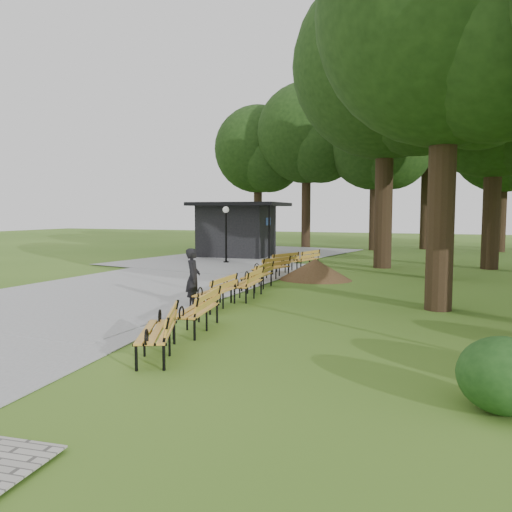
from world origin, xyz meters
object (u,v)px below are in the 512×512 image
at_px(bench_4, 257,276).
at_px(lawn_tree_1, 450,71).
at_px(bench_0, 157,332).
at_px(bench_2, 215,292).
at_px(lawn_tree_0, 447,15).
at_px(bench_6, 281,263).
at_px(lawn_tree_2, 387,65).
at_px(person, 193,278).
at_px(bench_5, 271,268).
at_px(kiosk, 237,230).
at_px(bench_3, 247,284).
at_px(dirt_mound, 315,269).
at_px(bench_7, 305,260).
at_px(bench_1, 197,310).
at_px(lawn_tree_4, 496,91).
at_px(lamp_post, 226,222).

bearing_deg(bench_4, lawn_tree_1, 128.50).
bearing_deg(bench_0, lawn_tree_1, 135.57).
height_order(bench_2, lawn_tree_0, lawn_tree_0).
relative_size(bench_6, lawn_tree_2, 0.14).
relative_size(person, bench_5, 0.83).
relative_size(kiosk, lawn_tree_0, 0.46).
bearing_deg(bench_6, bench_3, 29.05).
bearing_deg(lawn_tree_0, bench_4, 164.32).
xyz_separation_m(dirt_mound, lawn_tree_2, (1.81, 5.16, 8.64)).
bearing_deg(bench_7, person, 9.62).
distance_m(bench_4, bench_6, 4.47).
relative_size(dirt_mound, bench_1, 1.22).
distance_m(bench_4, lawn_tree_4, 14.07).
distance_m(lamp_post, bench_0, 16.35).
distance_m(bench_3, bench_4, 1.84).
distance_m(bench_0, bench_6, 12.52).
relative_size(person, lawn_tree_2, 0.12).
xyz_separation_m(bench_4, bench_7, (-0.06, 6.09, 0.00)).
bearing_deg(dirt_mound, bench_0, -90.13).
bearing_deg(lawn_tree_1, bench_2, -123.71).
bearing_deg(bench_6, lamp_post, -106.88).
bearing_deg(kiosk, bench_4, -66.67).
bearing_deg(bench_1, bench_4, 178.85).
xyz_separation_m(dirt_mound, bench_1, (-0.29, -8.87, 0.04)).
distance_m(lamp_post, lawn_tree_4, 13.51).
bearing_deg(bench_7, bench_4, 12.55).
bearing_deg(dirt_mound, lawn_tree_0, -45.13).
bearing_deg(bench_5, lawn_tree_2, 166.61).
bearing_deg(lawn_tree_1, lamp_post, 166.01).
bearing_deg(lawn_tree_4, bench_4, -129.19).
relative_size(dirt_mound, bench_0, 1.22).
bearing_deg(lawn_tree_0, lawn_tree_4, 80.30).
relative_size(bench_6, lawn_tree_4, 0.16).
bearing_deg(bench_7, lawn_tree_1, 88.88).
bearing_deg(bench_2, bench_7, 179.47).
bearing_deg(person, bench_7, -20.85).
height_order(person, bench_4, person).
distance_m(bench_3, lawn_tree_2, 13.35).
relative_size(bench_4, lawn_tree_2, 0.14).
distance_m(person, bench_0, 4.70).
bearing_deg(bench_6, lawn_tree_1, 112.60).
height_order(person, lamp_post, lamp_post).
height_order(kiosk, lawn_tree_1, lawn_tree_1).
distance_m(kiosk, bench_1, 18.14).
bearing_deg(bench_6, bench_4, 28.02).
height_order(dirt_mound, bench_7, bench_7).
relative_size(bench_2, lawn_tree_0, 0.18).
relative_size(person, dirt_mound, 0.68).
bearing_deg(bench_2, lawn_tree_2, 164.20).
xyz_separation_m(person, bench_7, (0.39, 9.66, -0.35)).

